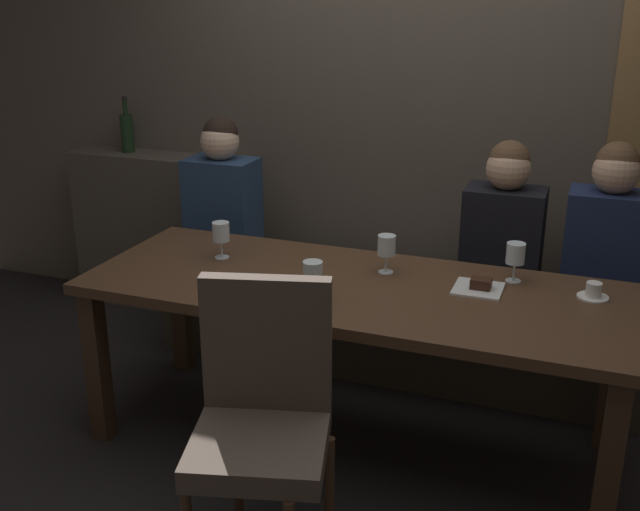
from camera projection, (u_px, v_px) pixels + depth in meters
name	position (u px, v px, depth m)	size (l,w,h in m)	color
ground	(350.00, 441.00, 3.31)	(9.00, 9.00, 0.00)	black
back_wall_tiled	(430.00, 65.00, 3.88)	(6.00, 0.12, 3.00)	brown
back_counter	(164.00, 232.00, 4.58)	(1.10, 0.28, 0.95)	#494138
dining_table	(353.00, 304.00, 3.09)	(2.20, 0.84, 0.74)	#412B1C
banquette_bench	(395.00, 330.00, 3.85)	(2.50, 0.44, 0.45)	#40352A
chair_near_side	(263.00, 407.00, 2.51)	(0.54, 0.54, 0.98)	#4C3321
diner_redhead	(222.00, 198.00, 3.96)	(0.36, 0.24, 0.81)	navy
diner_bearded	(503.00, 229.00, 3.50)	(0.36, 0.24, 0.78)	black
diner_far_end	(607.00, 238.00, 3.33)	(0.36, 0.24, 0.81)	#192342
wine_bottle_dark_red	(127.00, 132.00, 4.46)	(0.08, 0.08, 0.33)	black
wine_glass_far_left	(387.00, 247.00, 3.15)	(0.08, 0.08, 0.16)	silver
wine_glass_near_right	(221.00, 233.00, 3.32)	(0.08, 0.08, 0.16)	silver
wine_glass_center_front	(516.00, 254.00, 3.05)	(0.08, 0.08, 0.16)	silver
wine_glass_end_left	(313.00, 273.00, 2.85)	(0.08, 0.08, 0.16)	silver
espresso_cup	(593.00, 292.00, 2.92)	(0.12, 0.12, 0.06)	white
dessert_plate	(479.00, 287.00, 3.00)	(0.19, 0.19, 0.05)	white
folded_napkin	(310.00, 283.00, 3.06)	(0.11, 0.10, 0.01)	silver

